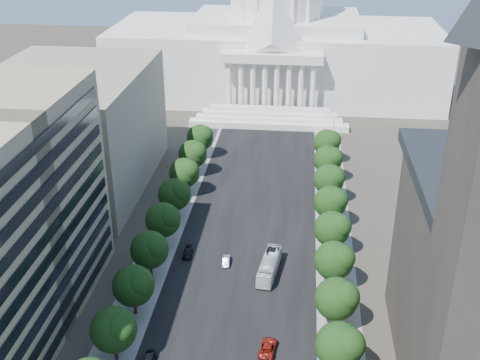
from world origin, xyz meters
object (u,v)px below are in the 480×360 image
(car_dark_b, at_px, (188,253))
(car_red, at_px, (268,347))
(car_silver, at_px, (226,261))
(city_bus, at_px, (269,266))

(car_dark_b, bearing_deg, car_red, -58.93)
(car_silver, xyz_separation_m, car_red, (10.33, -25.33, 0.11))
(car_red, relative_size, city_bus, 0.44)
(car_silver, relative_size, car_red, 0.72)
(car_red, xyz_separation_m, car_dark_b, (-18.79, 27.57, -0.10))
(car_silver, height_order, car_dark_b, car_dark_b)
(car_silver, height_order, car_red, car_red)
(car_red, bearing_deg, car_silver, -60.76)
(car_red, xyz_separation_m, city_bus, (-1.21, 22.87, 1.00))
(car_silver, xyz_separation_m, car_dark_b, (-8.45, 2.24, 0.01))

